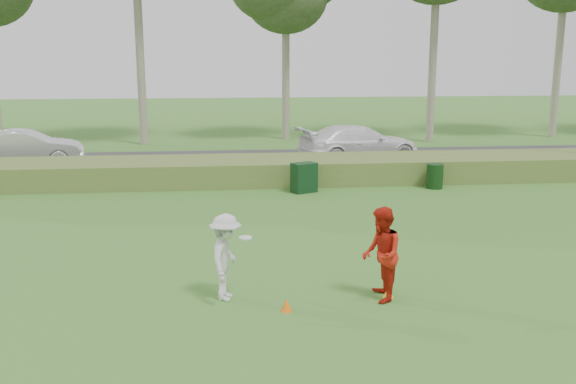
{
  "coord_description": "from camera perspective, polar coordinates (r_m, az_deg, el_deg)",
  "views": [
    {
      "loc": [
        -1.74,
        -12.72,
        4.96
      ],
      "look_at": [
        0.0,
        4.0,
        1.3
      ],
      "focal_mm": 40.0,
      "sensor_mm": 36.0,
      "label": 1
    }
  ],
  "objects": [
    {
      "name": "cone_orange",
      "position": [
        12.74,
        -0.13,
        -10.02
      ],
      "size": [
        0.23,
        0.23,
        0.25
      ],
      "primitive_type": "cone",
      "color": "orange",
      "rests_on": "ground"
    },
    {
      "name": "reed_strip",
      "position": [
        25.19,
        -1.88,
        1.97
      ],
      "size": [
        80.0,
        3.0,
        0.9
      ],
      "primitive_type": "cube",
      "color": "#4E692A",
      "rests_on": "ground"
    },
    {
      "name": "car_mid",
      "position": [
        30.45,
        -22.27,
        3.63
      ],
      "size": [
        5.07,
        2.53,
        1.6
      ],
      "primitive_type": "imported",
      "rotation": [
        0.0,
        0.0,
        1.75
      ],
      "color": "silver",
      "rests_on": "park_road"
    },
    {
      "name": "player_white",
      "position": [
        13.15,
        -5.54,
        -5.78
      ],
      "size": [
        0.99,
        1.28,
        1.79
      ],
      "rotation": [
        0.0,
        0.0,
        1.35
      ],
      "color": "silver",
      "rests_on": "ground"
    },
    {
      "name": "trash_bin",
      "position": [
        24.49,
        12.92,
        1.38
      ],
      "size": [
        0.68,
        0.68,
        0.92
      ],
      "primitive_type": "cylinder",
      "rotation": [
        0.0,
        0.0,
        0.12
      ],
      "color": "black",
      "rests_on": "ground"
    },
    {
      "name": "park_road",
      "position": [
        30.17,
        -2.55,
        2.87
      ],
      "size": [
        80.0,
        6.0,
        0.06
      ],
      "primitive_type": "cube",
      "color": "#2D2D2D",
      "rests_on": "ground"
    },
    {
      "name": "ground",
      "position": [
        13.76,
        1.74,
        -8.85
      ],
      "size": [
        120.0,
        120.0,
        0.0
      ],
      "primitive_type": "plane",
      "color": "#336C24",
      "rests_on": "ground"
    },
    {
      "name": "player_red",
      "position": [
        13.15,
        8.3,
        -5.52
      ],
      "size": [
        0.81,
        1.0,
        1.94
      ],
      "primitive_type": "imported",
      "rotation": [
        0.0,
        0.0,
        -1.65
      ],
      "color": "red",
      "rests_on": "ground"
    },
    {
      "name": "utility_cabinet",
      "position": [
        23.18,
        1.44,
        1.29
      ],
      "size": [
        1.01,
        0.85,
        1.08
      ],
      "primitive_type": "cube",
      "rotation": [
        0.0,
        0.0,
        0.43
      ],
      "color": "black",
      "rests_on": "ground"
    },
    {
      "name": "car_right",
      "position": [
        29.76,
        6.32,
        4.34
      ],
      "size": [
        6.06,
        3.6,
        1.64
      ],
      "primitive_type": "imported",
      "rotation": [
        0.0,
        0.0,
        1.81
      ],
      "color": "white",
      "rests_on": "park_road"
    },
    {
      "name": "cone_yellow",
      "position": [
        13.56,
        8.92,
        -8.76
      ],
      "size": [
        0.23,
        0.23,
        0.25
      ],
      "primitive_type": "cone",
      "color": "yellow",
      "rests_on": "ground"
    }
  ]
}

